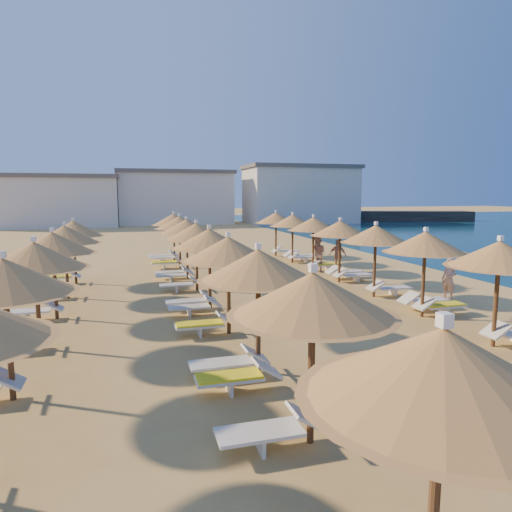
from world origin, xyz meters
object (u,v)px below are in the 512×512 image
object	(u,v)px
parasol_row_west	(218,245)
beachgoer_a	(449,279)
jetty	(371,216)
beachgoer_c	(338,255)
parasol_row_east	(398,239)
beachgoer_b	(318,254)

from	to	relation	value
parasol_row_west	beachgoer_a	world-z (taller)	parasol_row_west
jetty	beachgoer_c	xyz separation A→B (m)	(-24.75, -39.26, 0.11)
parasol_row_east	parasol_row_west	xyz separation A→B (m)	(-6.77, 0.00, 0.00)
jetty	beachgoer_c	size ratio (longest dim) A/B	17.38
parasol_row_west	beachgoer_b	distance (m)	10.60
beachgoer_b	parasol_row_east	bearing A→B (deg)	-26.53
beachgoer_a	beachgoer_c	bearing A→B (deg)	172.04
jetty	beachgoer_b	bearing A→B (deg)	-110.33
parasol_row_east	parasol_row_west	size ratio (longest dim) A/B	1.00
parasol_row_west	jetty	bearing A→B (deg)	55.00
parasol_row_east	beachgoer_c	xyz separation A→B (m)	(1.30, 7.62, -1.66)
parasol_row_west	beachgoer_b	size ratio (longest dim) A/B	16.56
jetty	parasol_row_east	world-z (taller)	parasol_row_east
jetty	parasol_row_east	distance (m)	53.66
parasol_row_west	parasol_row_east	bearing A→B (deg)	0.00
parasol_row_east	parasol_row_west	world-z (taller)	same
jetty	parasol_row_east	xyz separation A→B (m)	(-26.05, -46.88, 1.77)
beachgoer_b	beachgoer_a	bearing A→B (deg)	-7.88
parasol_row_east	beachgoer_c	bearing A→B (deg)	80.30
beachgoer_c	beachgoer_b	xyz separation A→B (m)	(-1.07, 0.18, 0.08)
beachgoer_c	beachgoer_b	world-z (taller)	beachgoer_b
beachgoer_c	beachgoer_b	bearing A→B (deg)	-138.32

